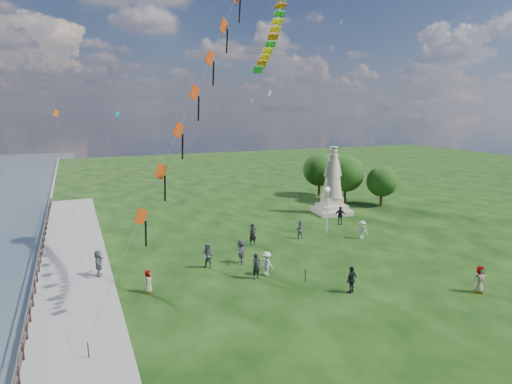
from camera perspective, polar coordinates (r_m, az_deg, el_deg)
name	(u,v)px	position (r m, az deg, el deg)	size (l,w,h in m)	color
waterfront	(55,287)	(32.17, -25.27, -11.42)	(200.00, 200.00, 1.51)	#2E4045
statue	(332,189)	(48.70, 10.15, 0.45)	(4.13, 4.13, 7.55)	#C9B298
lamppost	(328,200)	(40.64, 9.51, -1.06)	(0.42, 0.42, 4.49)	silver
tree_row	(343,174)	(55.77, 11.48, 2.42)	(7.85, 12.27, 5.94)	#382314
person_0	(256,266)	(30.06, 0.05, -9.86)	(0.67, 0.44, 1.85)	black
person_1	(208,256)	(32.09, -6.41, -8.48)	(0.94, 0.58, 1.93)	#595960
person_2	(267,263)	(30.76, 1.46, -9.51)	(1.11, 0.57, 1.71)	silver
person_3	(352,279)	(28.61, 12.63, -11.31)	(1.05, 0.54, 1.79)	black
person_4	(479,279)	(31.44, 27.64, -10.27)	(0.88, 0.54, 1.79)	#595960
person_5	(99,264)	(32.29, -20.21, -9.03)	(1.75, 0.75, 1.89)	#595960
person_6	(253,234)	(37.17, -0.42, -5.67)	(0.70, 0.46, 1.92)	black
person_7	(299,230)	(39.30, 5.79, -5.01)	(0.80, 0.50, 1.65)	#595960
person_8	(362,230)	(40.19, 13.97, -4.90)	(1.08, 0.56, 1.68)	silver
person_9	(340,215)	(44.56, 11.15, -3.08)	(1.11, 0.57, 1.89)	black
person_10	(148,281)	(28.83, -14.17, -11.49)	(0.75, 0.46, 1.53)	#595960
person_11	(241,251)	(32.98, -2.00, -7.91)	(1.75, 0.75, 1.88)	#595960
red_kite_train	(194,99)	(26.50, -8.32, 12.18)	(11.52, 9.35, 19.64)	black
small_kites	(229,78)	(47.08, -3.58, 14.87)	(30.35, 17.51, 30.72)	teal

